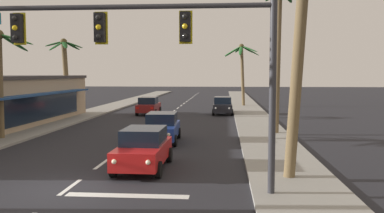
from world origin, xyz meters
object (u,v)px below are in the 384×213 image
Objects in this scene: sedan_parked_nearest_kerb at (223,105)px; sedan_oncoming_far at (149,106)px; sedan_third_in_queue at (162,127)px; palm_right_second at (278,27)px; palm_left_third at (65,66)px; palm_right_nearest at (300,29)px; traffic_signal_mast at (154,43)px; palm_right_farthest at (242,62)px; sedan_lead_at_stop_bar at (144,148)px.

sedan_oncoming_far is at bearing -173.70° from sedan_parked_nearest_kerb.
sedan_third_in_queue is 1.01× the size of sedan_parked_nearest_kerb.
sedan_third_in_queue is 9.73m from palm_right_second.
palm_left_third is at bearing 130.34° from sedan_third_in_queue.
sedan_oncoming_far is 26.22m from palm_right_nearest.
traffic_signal_mast is 1.48× the size of palm_right_farthest.
sedan_oncoming_far is 0.54× the size of palm_right_nearest.
traffic_signal_mast is at bearing -156.71° from palm_right_nearest.
traffic_signal_mast is at bearing -82.58° from sedan_third_in_queue.
palm_right_second is at bearing 56.22° from sedan_lead_at_stop_bar.
palm_right_second reaches higher than sedan_oncoming_far.
sedan_third_in_queue is at bearing -101.59° from sedan_parked_nearest_kerb.
sedan_oncoming_far is at bearing 130.52° from palm_right_second.
sedan_third_in_queue and sedan_parked_nearest_kerb have the same top height.
sedan_parked_nearest_kerb is 10.77m from palm_right_farthest.
sedan_lead_at_stop_bar is 22.17m from palm_left_third.
sedan_oncoming_far is 7.15m from sedan_parked_nearest_kerb.
sedan_oncoming_far is (-3.71, 15.76, 0.00)m from sedan_third_in_queue.
palm_right_second is (6.91, 3.33, 5.98)m from sedan_third_in_queue.
palm_right_nearest reaches higher than sedan_parked_nearest_kerb.
traffic_signal_mast is at bearing -112.50° from palm_right_second.
palm_right_farthest is at bearing 40.29° from palm_left_third.
palm_right_nearest reaches higher than palm_left_third.
palm_right_second reaches higher than sedan_lead_at_stop_bar.
sedan_oncoming_far is 0.64× the size of palm_left_third.
palm_right_second is 22.83m from palm_right_farthest.
sedan_lead_at_stop_bar and sedan_parked_nearest_kerb have the same top height.
palm_right_farthest reaches higher than sedan_lead_at_stop_bar.
palm_left_third reaches higher than sedan_third_in_queue.
traffic_signal_mast is 5.39m from palm_right_nearest.
sedan_lead_at_stop_bar and sedan_third_in_queue have the same top height.
palm_left_third is 26.46m from palm_right_nearest.
palm_right_second reaches higher than palm_right_farthest.
palm_right_nearest is at bearing -88.94° from palm_right_farthest.
palm_left_third is 0.72× the size of palm_right_second.
sedan_lead_at_stop_bar is 22.73m from sedan_oncoming_far.
traffic_signal_mast is 1.57× the size of palm_left_third.
traffic_signal_mast is 1.33× the size of palm_right_nearest.
sedan_parked_nearest_kerb is (3.39, 16.55, 0.00)m from sedan_third_in_queue.
palm_left_third is 21.18m from palm_right_farthest.
palm_right_nearest is (16.77, -20.44, 0.94)m from palm_left_third.
sedan_parked_nearest_kerb is 14.93m from palm_right_second.
palm_right_second reaches higher than traffic_signal_mast.
palm_right_farthest is at bearing 77.85° from sedan_third_in_queue.
sedan_parked_nearest_kerb is 25.19m from palm_right_nearest.
palm_right_second is (6.66, 9.95, 5.98)m from sedan_lead_at_stop_bar.
sedan_lead_at_stop_bar is 0.99× the size of sedan_third_in_queue.
traffic_signal_mast is 2.48× the size of sedan_parked_nearest_kerb.
sedan_parked_nearest_kerb is at bearing 85.57° from traffic_signal_mast.
palm_right_nearest is at bearing -83.38° from sedan_parked_nearest_kerb.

